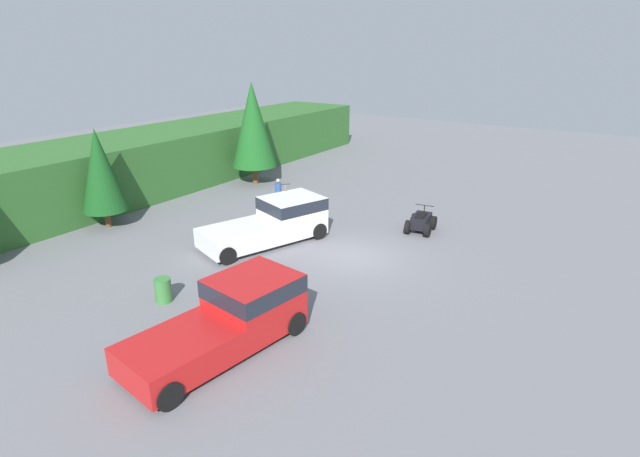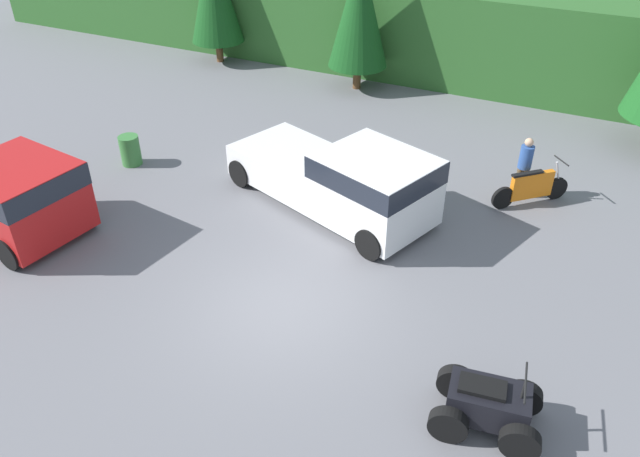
{
  "view_description": "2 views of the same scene",
  "coord_description": "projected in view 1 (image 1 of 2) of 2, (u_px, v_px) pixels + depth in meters",
  "views": [
    {
      "loc": [
        -17.16,
        -9.51,
        8.62
      ],
      "look_at": [
        -0.0,
        1.73,
        0.95
      ],
      "focal_mm": 28.0,
      "sensor_mm": 36.0,
      "label": 1
    },
    {
      "loc": [
        4.93,
        -8.63,
        8.71
      ],
      "look_at": [
        -0.0,
        1.73,
        0.95
      ],
      "focal_mm": 35.0,
      "sensor_mm": 36.0,
      "label": 2
    }
  ],
  "objects": [
    {
      "name": "tree_mid_left",
      "position": [
        100.0,
        170.0,
        23.86
      ],
      "size": [
        2.15,
        2.15,
        4.89
      ],
      "color": "brown",
      "rests_on": "ground_plane"
    },
    {
      "name": "ground_plane",
      "position": [
        354.0,
        257.0,
        21.34
      ],
      "size": [
        80.0,
        80.0,
        0.0
      ],
      "primitive_type": "plane",
      "color": "slate"
    },
    {
      "name": "quad_atv",
      "position": [
        421.0,
        222.0,
        24.07
      ],
      "size": [
        1.95,
        1.4,
        1.21
      ],
      "rotation": [
        0.0,
        0.0,
        0.13
      ],
      "color": "black",
      "rests_on": "ground_plane"
    },
    {
      "name": "pickup_truck_red",
      "position": [
        232.0,
        315.0,
        14.85
      ],
      "size": [
        5.79,
        3.02,
        1.92
      ],
      "rotation": [
        0.0,
        0.0,
        -0.14
      ],
      "color": "red",
      "rests_on": "ground_plane"
    },
    {
      "name": "hillside_backdrop",
      "position": [
        115.0,
        169.0,
        28.96
      ],
      "size": [
        44.0,
        6.0,
        3.4
      ],
      "color": "#2D6028",
      "rests_on": "ground_plane"
    },
    {
      "name": "dirt_bike",
      "position": [
        287.0,
        200.0,
        27.52
      ],
      "size": [
        1.71,
        1.61,
        1.17
      ],
      "rotation": [
        0.0,
        0.0,
        0.75
      ],
      "color": "black",
      "rests_on": "ground_plane"
    },
    {
      "name": "pickup_truck_second",
      "position": [
        275.0,
        220.0,
        22.78
      ],
      "size": [
        6.15,
        4.02,
        1.92
      ],
      "rotation": [
        0.0,
        0.0,
        -0.34
      ],
      "color": "white",
      "rests_on": "ground_plane"
    },
    {
      "name": "tree_mid_right",
      "position": [
        253.0,
        125.0,
        31.21
      ],
      "size": [
        2.82,
        2.82,
        6.42
      ],
      "color": "brown",
      "rests_on": "ground_plane"
    },
    {
      "name": "steel_barrel",
      "position": [
        163.0,
        290.0,
        17.55
      ],
      "size": [
        0.58,
        0.58,
        0.88
      ],
      "color": "#387A38",
      "rests_on": "ground_plane"
    },
    {
      "name": "rider_person",
      "position": [
        278.0,
        192.0,
        27.29
      ],
      "size": [
        0.49,
        0.49,
        1.69
      ],
      "rotation": [
        0.0,
        0.0,
        0.95
      ],
      "color": "brown",
      "rests_on": "ground_plane"
    }
  ]
}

